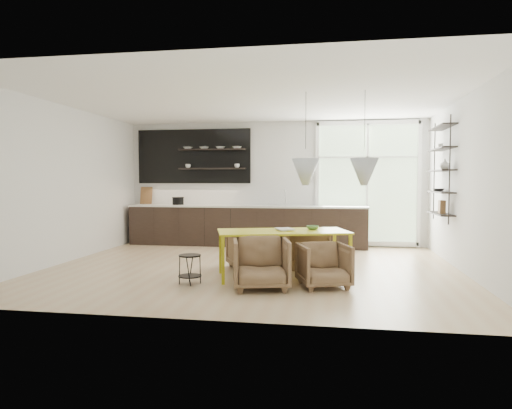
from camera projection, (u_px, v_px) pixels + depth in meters
name	position (u px, v px, depth m)	size (l,w,h in m)	color
room	(291.00, 183.00, 8.81)	(7.02, 6.01, 2.91)	#CAAF87
kitchen_run	(242.00, 220.00, 10.63)	(5.54, 0.69, 2.75)	black
right_shelving	(442.00, 173.00, 8.42)	(0.26, 1.22, 1.90)	black
dining_table	(283.00, 234.00, 7.13)	(2.18, 1.44, 0.73)	gold
armchair_back_left	(249.00, 250.00, 7.87)	(0.67, 0.69, 0.63)	#7F6344
armchair_back_right	(305.00, 248.00, 7.96)	(0.71, 0.73, 0.67)	#7F6344
armchair_front_left	(261.00, 263.00, 6.38)	(0.77, 0.79, 0.72)	#7F6344
armchair_front_right	(324.00, 265.00, 6.47)	(0.67, 0.69, 0.63)	#7F6344
wire_stool	(190.00, 265.00, 6.66)	(0.34, 0.34, 0.43)	black
table_book	(277.00, 229.00, 7.15)	(0.24, 0.32, 0.03)	white
table_bowl	(313.00, 228.00, 7.28)	(0.20, 0.20, 0.06)	#5A8A51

